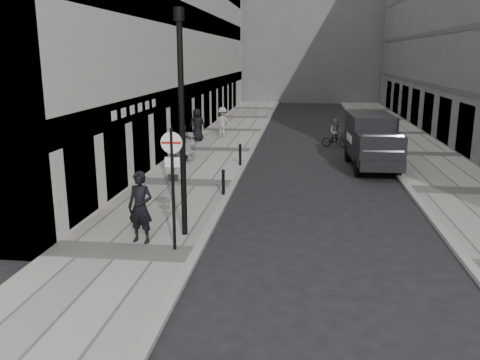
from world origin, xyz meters
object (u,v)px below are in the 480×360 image
object	(u,v)px
panel_van	(372,139)
cyclist	(335,136)
walking_man	(140,207)
lamppost	(182,114)
sign_post	(173,173)

from	to	relation	value
panel_van	cyclist	size ratio (longest dim) A/B	3.22
walking_man	lamppost	world-z (taller)	lamppost
walking_man	panel_van	bearing A→B (deg)	67.11
lamppost	cyclist	xyz separation A→B (m)	(5.26, 15.88, -2.99)
lamppost	panel_van	bearing A→B (deg)	57.78
sign_post	panel_van	xyz separation A→B (m)	(6.59, 11.65, -0.83)
sign_post	panel_van	bearing A→B (deg)	60.08
sign_post	cyclist	xyz separation A→B (m)	(5.26, 17.07, -1.58)
walking_man	cyclist	xyz separation A→B (m)	(6.32, 16.64, -0.48)
lamppost	sign_post	bearing A→B (deg)	-90.00
cyclist	sign_post	bearing A→B (deg)	-97.86
walking_man	panel_van	distance (m)	13.58
walking_man	panel_van	xyz separation A→B (m)	(7.64, 11.22, 0.27)
walking_man	sign_post	distance (m)	1.58
walking_man	panel_van	world-z (taller)	panel_van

